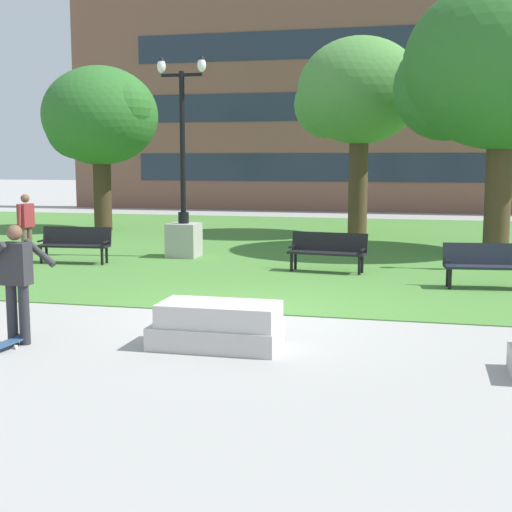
{
  "coord_description": "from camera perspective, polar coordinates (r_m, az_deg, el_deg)",
  "views": [
    {
      "loc": [
        2.85,
        -11.56,
        2.63
      ],
      "look_at": [
        0.46,
        -1.4,
        1.2
      ],
      "focal_mm": 50.0,
      "sensor_mm": 36.0,
      "label": 1
    }
  ],
  "objects": [
    {
      "name": "tree_far_left",
      "position": [
        21.03,
        19.01,
        14.05
      ],
      "size": [
        5.67,
        5.4,
        7.43
      ],
      "color": "#4C3823",
      "rests_on": "grass_lawn"
    },
    {
      "name": "concrete_block_left",
      "position": [
        10.01,
        -3.1,
        -5.62
      ],
      "size": [
        1.8,
        0.9,
        0.64
      ],
      "color": "#BCB7B2",
      "rests_on": "ground"
    },
    {
      "name": "grass_lawn",
      "position": [
        21.9,
        5.7,
        0.88
      ],
      "size": [
        40.0,
        20.0,
        0.02
      ],
      "primitive_type": "cube",
      "color": "#4C8438",
      "rests_on": "ground"
    },
    {
      "name": "lamp_post_right",
      "position": [
        19.09,
        -5.82,
        3.1
      ],
      "size": [
        1.32,
        0.8,
        5.26
      ],
      "color": "#ADA89E",
      "rests_on": "grass_lawn"
    },
    {
      "name": "park_bench_far_left",
      "position": [
        16.63,
        5.77,
        0.53
      ],
      "size": [
        1.85,
        0.73,
        0.9
      ],
      "color": "black",
      "rests_on": "grass_lawn"
    },
    {
      "name": "person_skateboarder",
      "position": [
        10.62,
        -18.62,
        -1.58
      ],
      "size": [
        1.03,
        0.54,
        1.71
      ],
      "color": "#28282D",
      "rests_on": "ground"
    },
    {
      "name": "tree_near_left",
      "position": [
        26.74,
        -12.44,
        10.74
      ],
      "size": [
        4.35,
        4.14,
        5.91
      ],
      "color": "#42301E",
      "rests_on": "grass_lawn"
    },
    {
      "name": "park_bench_near_right",
      "position": [
        18.5,
        -14.27,
        1.06
      ],
      "size": [
        1.84,
        0.68,
        0.9
      ],
      "color": "black",
      "rests_on": "grass_lawn"
    },
    {
      "name": "person_bystander_near_lawn",
      "position": [
        19.27,
        -17.92,
        2.51
      ],
      "size": [
        0.3,
        0.63,
        1.71
      ],
      "color": "brown",
      "rests_on": "grass_lawn"
    },
    {
      "name": "building_facade_distant",
      "position": [
        36.34,
        8.37,
        12.76
      ],
      "size": [
        30.49,
        1.03,
        11.66
      ],
      "color": "brown",
      "rests_on": "ground"
    },
    {
      "name": "ground_plane",
      "position": [
        12.19,
        -0.58,
        -4.66
      ],
      "size": [
        140.0,
        140.0,
        0.0
      ],
      "primitive_type": "plane",
      "color": "#A3A09B"
    },
    {
      "name": "park_bench_near_left",
      "position": [
        15.19,
        18.14,
        -0.51
      ],
      "size": [
        1.85,
        0.73,
        0.9
      ],
      "color": "#1E232D",
      "rests_on": "grass_lawn"
    },
    {
      "name": "tree_far_right",
      "position": [
        24.67,
        8.18,
        12.75
      ],
      "size": [
        4.38,
        4.17,
        6.64
      ],
      "color": "#4C3823",
      "rests_on": "grass_lawn"
    }
  ]
}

